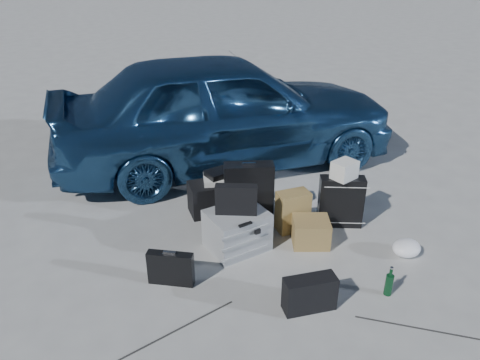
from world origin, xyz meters
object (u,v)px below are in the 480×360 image
pelican_case (237,230)px  green_bottle (389,282)px  suitcase_right (341,202)px  briefcase (171,268)px  car (225,110)px  duffel_bag (222,196)px  suitcase_left (249,193)px  cardboard_box (311,232)px

pelican_case → green_bottle: 1.51m
pelican_case → suitcase_right: size_ratio=0.99×
green_bottle → briefcase: bearing=155.8°
briefcase → car: bearing=89.7°
car → duffel_bag: size_ratio=6.20×
suitcase_right → duffel_bag: size_ratio=0.77×
car → duffel_bag: car is taller
suitcase_left → green_bottle: size_ratio=2.50×
briefcase → duffel_bag: bearing=81.4°
pelican_case → suitcase_left: 0.55m
pelican_case → green_bottle: pelican_case is taller
cardboard_box → car: bearing=94.9°
duffel_bag → cardboard_box: bearing=-54.5°
briefcase → cardboard_box: 1.48m
car → cardboard_box: 2.31m
duffel_bag → pelican_case: bearing=-95.1°
suitcase_left → suitcase_right: bearing=-8.4°
green_bottle → suitcase_left: bearing=114.6°
suitcase_right → duffel_bag: 1.33m
pelican_case → briefcase: pelican_case is taller
suitcase_right → duffel_bag: (-1.12, 0.72, -0.10)m
car → briefcase: 2.76m
pelican_case → duffel_bag: pelican_case is taller
cardboard_box → suitcase_left: bearing=125.0°
car → briefcase: size_ratio=10.96×
duffel_bag → briefcase: bearing=-126.0°
car → duffel_bag: 1.47m
car → cardboard_box: bearing=-173.8°
pelican_case → cardboard_box: 0.76m
briefcase → pelican_case: bearing=52.5°
car → pelican_case: size_ratio=8.13×
briefcase → cardboard_box: briefcase is taller
duffel_bag → suitcase_left: bearing=-55.4°
suitcase_left → green_bottle: bearing=-49.8°
pelican_case → cardboard_box: pelican_case is taller
pelican_case → duffel_bag: 0.77m
briefcase → suitcase_right: bearing=39.3°
pelican_case → suitcase_left: (0.29, 0.45, 0.14)m
suitcase_left → duffel_bag: suitcase_left is taller
pelican_case → suitcase_left: suitcase_left is taller
car → briefcase: car is taller
car → suitcase_left: size_ratio=6.62×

